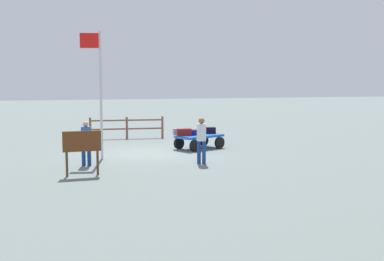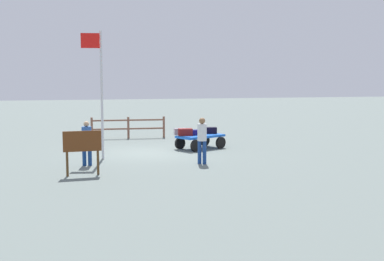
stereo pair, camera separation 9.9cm
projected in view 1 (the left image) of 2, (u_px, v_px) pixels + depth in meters
name	position (u px, v px, depth m)	size (l,w,h in m)	color
ground_plane	(149.00, 153.00, 19.99)	(120.00, 120.00, 0.00)	slate
luggage_cart	(199.00, 139.00, 21.10)	(2.40, 1.94, 0.63)	blue
suitcase_olive	(210.00, 130.00, 21.70)	(0.56, 0.42, 0.29)	black
suitcase_navy	(184.00, 132.00, 20.89)	(0.67, 0.48, 0.31)	maroon
suitcase_grey	(179.00, 132.00, 21.16)	(0.55, 0.32, 0.30)	gray
suitcase_maroon	(192.00, 133.00, 21.00)	(0.50, 0.32, 0.24)	navy
worker_lead	(201.00, 137.00, 17.20)	(0.48, 0.48, 1.72)	navy
worker_trailing	(86.00, 140.00, 16.83)	(0.41, 0.41, 1.62)	navy
flagpole	(99.00, 85.00, 18.09)	(0.80, 0.17, 4.98)	silver
signboard	(82.00, 145.00, 15.05)	(1.22, 0.11, 1.45)	#4C3319
wooden_fence	(127.00, 126.00, 24.94)	(3.93, 0.46, 1.15)	brown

